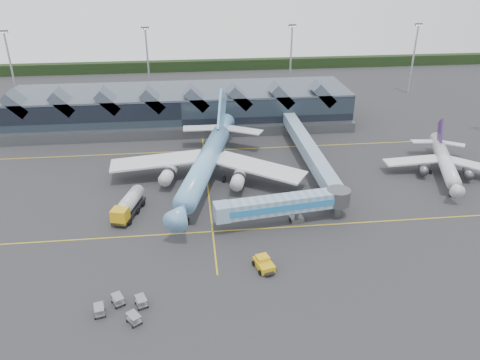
{
  "coord_description": "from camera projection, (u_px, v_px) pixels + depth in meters",
  "views": [
    {
      "loc": [
        -2.88,
        -75.89,
        43.63
      ],
      "look_at": [
        5.76,
        1.23,
        5.0
      ],
      "focal_mm": 35.0,
      "sensor_mm": 36.0,
      "label": 1
    }
  ],
  "objects": [
    {
      "name": "terminal",
      "position": [
        181.0,
        107.0,
        126.7
      ],
      "size": [
        90.0,
        22.25,
        12.52
      ],
      "color": "black",
      "rests_on": "ground"
    },
    {
      "name": "main_airliner",
      "position": [
        207.0,
        161.0,
        95.86
      ],
      "size": [
        40.06,
        46.96,
        15.29
      ],
      "rotation": [
        0.0,
        0.0,
        -0.26
      ],
      "color": "#6DA7DD",
      "rests_on": "ground"
    },
    {
      "name": "regional_jet",
      "position": [
        445.0,
        161.0,
        99.11
      ],
      "size": [
        24.12,
        27.0,
        9.51
      ],
      "rotation": [
        0.0,
        0.0,
        -0.33
      ],
      "color": "silver",
      "rests_on": "ground"
    },
    {
      "name": "taxi_stripes",
      "position": [
        207.0,
        184.0,
        96.14
      ],
      "size": [
        120.0,
        60.0,
        0.01
      ],
      "color": "gold",
      "rests_on": "ground"
    },
    {
      "name": "fuel_truck",
      "position": [
        129.0,
        204.0,
        84.66
      ],
      "size": [
        5.4,
        10.94,
        3.67
      ],
      "rotation": [
        0.0,
        0.0,
        -0.28
      ],
      "color": "black",
      "rests_on": "ground"
    },
    {
      "name": "ground",
      "position": [
        210.0,
        208.0,
        87.25
      ],
      "size": [
        260.0,
        260.0,
        0.0
      ],
      "primitive_type": "plane",
      "color": "#28282A",
      "rests_on": "ground"
    },
    {
      "name": "pushback_tug",
      "position": [
        264.0,
        264.0,
        70.61
      ],
      "size": [
        3.43,
        4.55,
        1.85
      ],
      "rotation": [
        0.0,
        0.0,
        0.26
      ],
      "color": "gold",
      "rests_on": "ground"
    },
    {
      "name": "jet_bridge",
      "position": [
        292.0,
        204.0,
        81.22
      ],
      "size": [
        24.61,
        6.82,
        5.44
      ],
      "rotation": [
        0.0,
        0.0,
        0.14
      ],
      "color": "#678CAC",
      "rests_on": "ground"
    },
    {
      "name": "tree_line_far",
      "position": [
        195.0,
        65.0,
        184.22
      ],
      "size": [
        260.0,
        4.0,
        4.0
      ],
      "primitive_type": "cube",
      "color": "black",
      "rests_on": "ground"
    },
    {
      "name": "light_masts",
      "position": [
        268.0,
        64.0,
        139.65
      ],
      "size": [
        132.4,
        42.56,
        22.45
      ],
      "color": "#9C9FA5",
      "rests_on": "ground"
    },
    {
      "name": "baggage_carts",
      "position": [
        123.0,
        307.0,
        62.16
      ],
      "size": [
        7.15,
        6.21,
        1.39
      ],
      "rotation": [
        0.0,
        0.0,
        0.37
      ],
      "color": "gray",
      "rests_on": "ground"
    }
  ]
}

